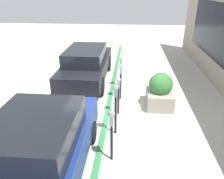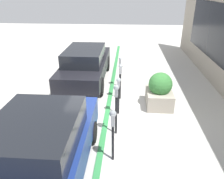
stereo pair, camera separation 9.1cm
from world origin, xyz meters
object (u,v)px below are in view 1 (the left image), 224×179
parking_meter_middle (119,90)px  parked_car_front (40,147)px  parking_meter_second (116,101)px  planter_box (160,92)px  parking_meter_farthest (121,68)px  parking_meter_nearest (112,125)px  parked_car_middle (87,64)px  parking_meter_fourth (121,74)px

parking_meter_middle → parked_car_front: size_ratio=0.32×
parking_meter_second → parked_car_front: bearing=138.6°
planter_box → parked_car_front: parked_car_front is taller
parking_meter_farthest → parked_car_front: parked_car_front is taller
parked_car_front → planter_box: bearing=-40.4°
parking_meter_middle → parking_meter_farthest: 2.30m
parking_meter_nearest → planter_box: 3.31m
planter_box → parked_car_middle: parked_car_middle is taller
parking_meter_farthest → planter_box: 2.23m
parking_meter_second → parking_meter_farthest: (3.44, 0.02, -0.23)m
parking_meter_farthest → parked_car_front: size_ratio=0.32×
parking_meter_nearest → parked_car_front: bearing=112.8°
parking_meter_fourth → parking_meter_farthest: bearing=3.0°
parked_car_front → parking_meter_fourth: bearing=-21.5°
planter_box → parking_meter_nearest: bearing=152.8°
parking_meter_farthest → parked_car_middle: (0.53, 1.58, -0.03)m
parking_meter_second → planter_box: 2.40m
parking_meter_second → parking_meter_farthest: bearing=0.3°
parking_meter_farthest → parking_meter_nearest: bearing=-180.0°
parking_meter_second → parked_car_front: (-1.75, 1.54, -0.28)m
parking_meter_nearest → parking_meter_fourth: bearing=-1.0°
parking_meter_second → parked_car_front: parked_car_front is taller
parking_meter_fourth → parking_meter_nearest: bearing=179.0°
parking_meter_middle → parked_car_front: (-2.89, 1.56, -0.07)m
planter_box → parking_meter_second: bearing=140.8°
parking_meter_farthest → parked_car_middle: parked_car_middle is taller
parking_meter_second → parking_meter_farthest: parking_meter_second is taller
parked_car_middle → parking_meter_middle: bearing=-150.0°
parked_car_front → parked_car_middle: parked_car_front is taller
parking_meter_fourth → parking_meter_farthest: size_ratio=1.07×
parking_meter_second → parked_car_middle: (3.97, 1.60, -0.27)m
parking_meter_middle → parking_meter_farthest: size_ratio=1.01×
parked_car_middle → parking_meter_nearest: bearing=-162.5°
parking_meter_nearest → parked_car_middle: size_ratio=0.30×
parking_meter_nearest → parking_meter_farthest: size_ratio=1.09×
parked_car_middle → parking_meter_fourth: bearing=-135.9°
parking_meter_second → parking_meter_middle: 1.16m
parking_meter_nearest → parking_meter_farthest: (4.54, 0.00, -0.17)m
planter_box → parked_car_front: size_ratio=0.31×
parking_meter_middle → parking_meter_nearest: bearing=179.1°
parking_meter_farthest → planter_box: (-1.63, -1.50, -0.30)m
parking_meter_fourth → parking_meter_farthest: (1.17, 0.06, -0.18)m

